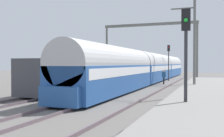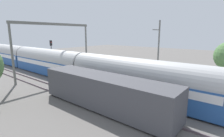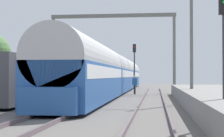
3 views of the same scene
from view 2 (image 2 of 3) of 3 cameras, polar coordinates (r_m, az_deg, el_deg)
The scene contains 11 objects.
ground at distance 16.66m, azimuth 20.24°, elevation -11.83°, with size 120.00×120.00×0.00m, color #64605C.
track_far_west at distance 13.20m, azimuth 14.11°, elevation -17.45°, with size 1.52×60.00×0.16m.
track_west at distance 16.63m, azimuth 20.26°, elevation -11.57°, with size 1.52×60.00×0.16m.
track_east at distance 20.28m, azimuth 24.11°, elevation -7.68°, with size 1.52×60.00×0.16m.
platform at distance 24.23m, azimuth 22.08°, elevation -3.57°, with size 4.40×28.00×0.90m.
passenger_train at distance 29.45m, azimuth -20.17°, elevation 2.16°, with size 2.93×49.20×3.82m.
freight_car at distance 15.12m, azimuth -2.65°, elevation -7.52°, with size 2.80×13.00×2.70m.
person_crossing at distance 27.08m, azimuth -10.65°, elevation -0.12°, with size 0.46×0.38×1.73m.
railway_signal_far at distance 31.98m, azimuth -19.24°, elevation 5.35°, with size 0.36×0.30×5.20m.
catenary_gantry at distance 27.16m, azimuth -18.20°, elevation 9.33°, with size 12.49×0.28×7.86m.
catenary_pole_east_mid at distance 23.23m, azimuth 14.90°, elevation 5.57°, with size 1.90×0.20×8.00m.
Camera 2 is at (-14.63, -4.73, 6.40)m, focal length 27.90 mm.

